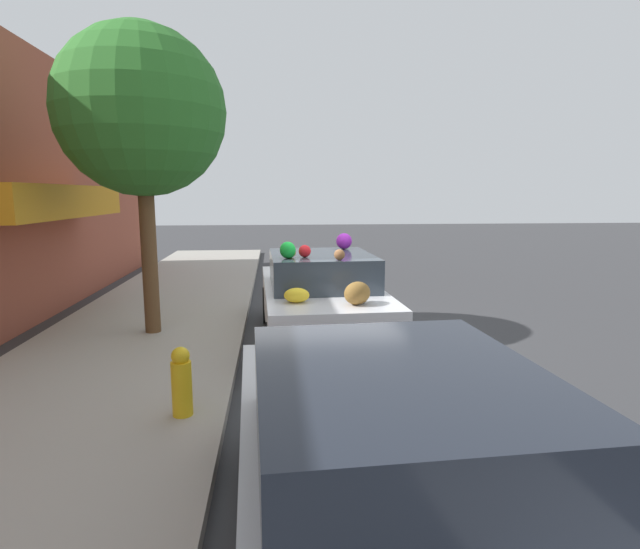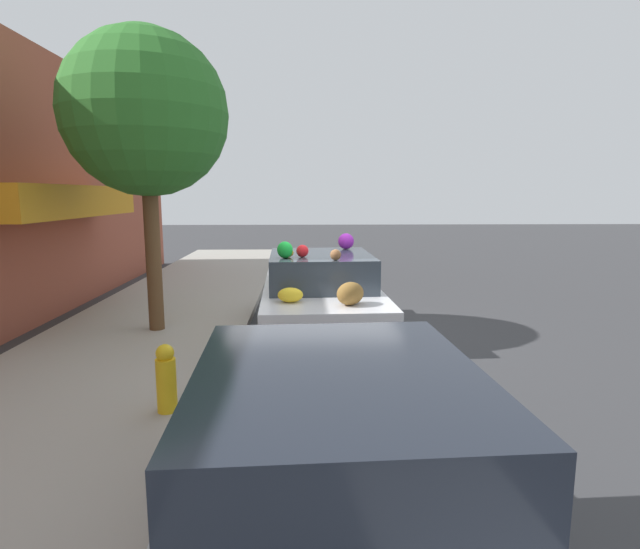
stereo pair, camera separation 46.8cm
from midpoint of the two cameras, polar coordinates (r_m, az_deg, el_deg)
name	(u,v)px [view 2 (the right image)]	position (r m, az deg, el deg)	size (l,w,h in m)	color
ground_plane	(313,340)	(7.99, 0.85, -7.55)	(60.00, 60.00, 0.00)	#38383A
sidewalk_curb	(141,338)	(8.29, -18.27, -6.93)	(24.00, 3.20, 0.13)	#9E998E
street_tree	(146,115)	(8.32, -17.72, 17.01)	(2.51, 2.51, 4.64)	brown
fire_hydrant	(166,378)	(5.27, -14.71, -11.44)	(0.20, 0.20, 0.70)	gold
art_car	(320,295)	(7.78, 1.75, -2.39)	(4.04, 1.86, 1.66)	silver
parked_car_plain	(335,479)	(3.03, 6.48, -22.32)	(4.08, 1.85, 1.42)	#B7BABF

